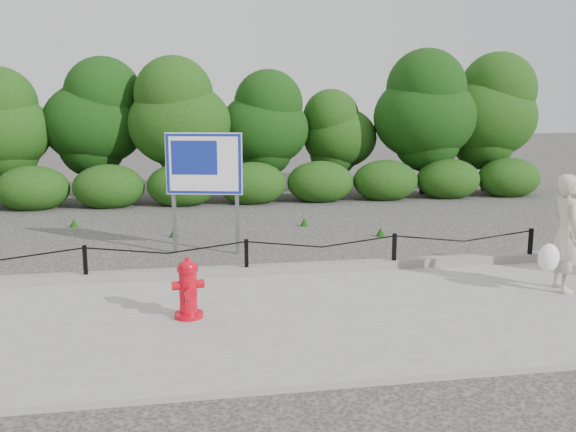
{
  "coord_description": "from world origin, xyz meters",
  "views": [
    {
      "loc": [
        -0.98,
        -9.52,
        2.82
      ],
      "look_at": [
        0.72,
        0.2,
        1.0
      ],
      "focal_mm": 38.0,
      "sensor_mm": 36.0,
      "label": 1
    }
  ],
  "objects": [
    {
      "name": "chain_barrier",
      "position": [
        0.0,
        0.0,
        0.46
      ],
      "size": [
        10.06,
        0.06,
        0.6
      ],
      "color": "black",
      "rests_on": "sidewalk"
    },
    {
      "name": "sidewalk",
      "position": [
        0.0,
        -2.0,
        0.04
      ],
      "size": [
        14.0,
        4.0,
        0.08
      ],
      "primitive_type": "cube",
      "color": "gray",
      "rests_on": "ground"
    },
    {
      "name": "pedestrian",
      "position": [
        4.54,
        -1.6,
        0.93
      ],
      "size": [
        0.76,
        0.69,
        1.74
      ],
      "rotation": [
        0.0,
        0.0,
        1.41
      ],
      "color": "#B5AF9B",
      "rests_on": "sidewalk"
    },
    {
      "name": "fire_hydrant",
      "position": [
        -0.95,
        -1.84,
        0.46
      ],
      "size": [
        0.43,
        0.45,
        0.8
      ],
      "rotation": [
        0.0,
        0.0,
        0.13
      ],
      "color": "red",
      "rests_on": "sidewalk"
    },
    {
      "name": "treeline",
      "position": [
        0.87,
        8.92,
        2.39
      ],
      "size": [
        20.26,
        3.5,
        4.37
      ],
      "color": "black",
      "rests_on": "ground"
    },
    {
      "name": "advertising_sign",
      "position": [
        -0.58,
        1.88,
        1.62
      ],
      "size": [
        1.41,
        0.42,
        2.3
      ],
      "rotation": [
        0.0,
        0.0,
        -0.24
      ],
      "color": "slate",
      "rests_on": "ground"
    },
    {
      "name": "ground",
      "position": [
        0.0,
        0.0,
        0.0
      ],
      "size": [
        90.0,
        90.0,
        0.0
      ],
      "primitive_type": "plane",
      "color": "#2D2B28",
      "rests_on": "ground"
    },
    {
      "name": "curb",
      "position": [
        0.0,
        0.05,
        0.15
      ],
      "size": [
        14.0,
        0.22,
        0.14
      ],
      "primitive_type": "cube",
      "color": "slate",
      "rests_on": "sidewalk"
    }
  ]
}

